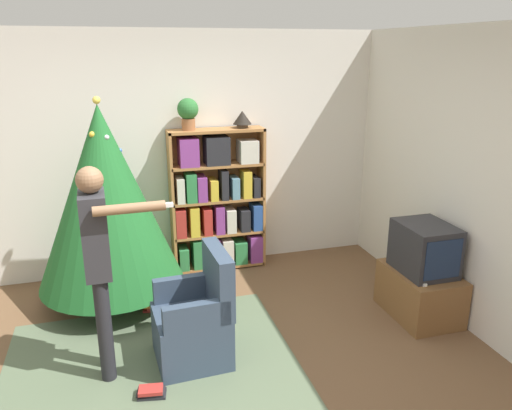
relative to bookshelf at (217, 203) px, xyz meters
name	(u,v)px	position (x,y,z in m)	size (l,w,h in m)	color
ground_plane	(213,384)	(-0.48, -2.06, -0.77)	(14.00, 14.00, 0.00)	brown
wall_back	(168,154)	(-0.48, 0.22, 0.53)	(8.00, 0.10, 2.60)	silver
wall_right	(503,193)	(1.91, -2.06, 0.53)	(0.10, 8.00, 2.60)	silver
area_rug	(152,364)	(-0.90, -1.68, -0.76)	(2.26, 1.82, 0.01)	#56664C
bookshelf	(217,203)	(0.00, 0.00, 0.00)	(1.03, 0.28, 1.59)	#A8703D
tv_stand	(420,293)	(1.58, -1.58, -0.54)	(0.52, 0.74, 0.45)	brown
television	(425,248)	(1.58, -1.59, -0.09)	(0.43, 0.55, 0.45)	#28282D
game_remote	(422,283)	(1.42, -1.81, -0.31)	(0.04, 0.12, 0.02)	white
christmas_tree	(106,198)	(-1.16, -0.52, 0.31)	(1.36, 1.36, 2.00)	#4C3323
armchair	(196,322)	(-0.53, -1.69, -0.44)	(0.60, 0.59, 0.92)	#334256
standing_person	(99,256)	(-1.22, -1.67, 0.20)	(0.64, 0.47, 1.63)	#232328
potted_plant	(188,112)	(-0.28, 0.01, 1.01)	(0.22, 0.22, 0.33)	#935B38
table_lamp	(242,118)	(0.30, 0.01, 0.92)	(0.20, 0.20, 0.18)	#473828
book_pile_near_tree	(155,306)	(-0.79, -0.80, -0.73)	(0.24, 0.18, 0.08)	#B22D28
book_pile_by_chair	(151,392)	(-0.94, -2.06, -0.73)	(0.22, 0.16, 0.07)	#232328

